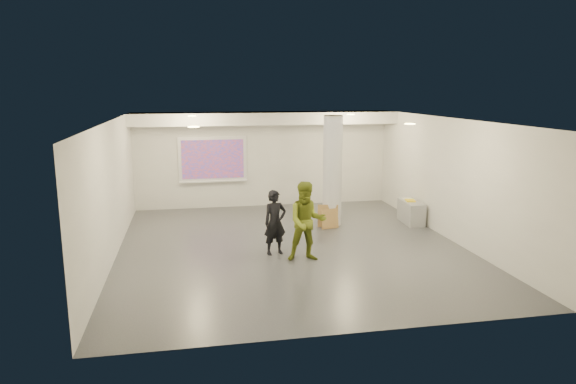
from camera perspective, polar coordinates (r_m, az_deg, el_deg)
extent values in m
cube|color=#3A3D43|center=(12.28, 0.35, -6.09)|extent=(8.00, 9.00, 0.01)
cube|color=white|center=(11.73, 0.37, 8.02)|extent=(8.00, 9.00, 0.01)
cube|color=silver|center=(16.30, -2.73, 3.67)|extent=(8.00, 0.01, 3.00)
cube|color=silver|center=(7.67, 6.95, -5.31)|extent=(8.00, 0.01, 3.00)
cube|color=silver|center=(11.82, -19.02, 0.08)|extent=(0.01, 9.00, 3.00)
cube|color=silver|center=(13.28, 17.56, 1.37)|extent=(0.01, 9.00, 3.00)
cube|color=silver|center=(15.63, -2.48, 8.21)|extent=(8.00, 1.10, 0.36)
cylinder|color=#F5E281|center=(14.00, -10.63, 8.30)|extent=(0.22, 0.22, 0.02)
cylinder|color=#F5E281|center=(14.70, 6.97, 8.55)|extent=(0.22, 0.22, 0.02)
cylinder|color=#F5E281|center=(10.01, -10.45, 7.13)|extent=(0.22, 0.22, 0.02)
cylinder|color=#F5E281|center=(10.97, 13.39, 7.37)|extent=(0.22, 0.22, 0.02)
cylinder|color=silver|center=(13.99, 4.96, 2.35)|extent=(0.52, 0.52, 3.00)
cube|color=white|center=(16.10, -8.36, 3.65)|extent=(2.10, 0.06, 1.40)
cube|color=#1D3EBD|center=(16.06, -8.36, 3.63)|extent=(1.90, 0.01, 1.20)
cube|color=white|center=(16.15, -8.28, 1.16)|extent=(2.10, 0.08, 0.04)
cube|color=gray|center=(14.73, 13.52, -2.19)|extent=(0.50, 1.08, 0.62)
cube|color=silver|center=(14.86, 13.34, -0.80)|extent=(0.33, 0.38, 0.02)
cube|color=yellow|center=(14.68, 13.43, -0.92)|extent=(0.31, 0.37, 0.03)
cube|color=olive|center=(13.82, 4.65, -2.98)|extent=(0.51, 0.24, 0.53)
cube|color=olive|center=(13.97, 4.44, -2.66)|extent=(0.57, 0.27, 0.61)
imported|color=black|center=(11.56, -1.45, -3.41)|extent=(0.61, 0.48, 1.47)
imported|color=olive|center=(11.11, 2.11, -3.30)|extent=(0.90, 0.72, 1.75)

